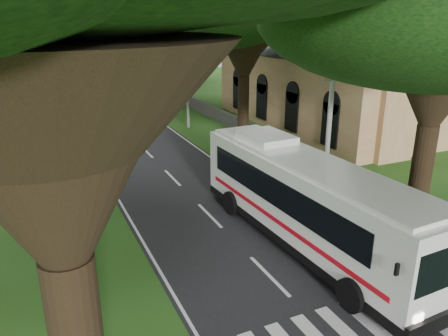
# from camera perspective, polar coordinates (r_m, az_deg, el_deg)

# --- Properties ---
(ground) EXTENTS (140.00, 140.00, 0.00)m
(ground) POSITION_cam_1_polar(r_m,az_deg,el_deg) (16.32, 9.62, -17.29)
(ground) COLOR #284E16
(ground) RESTS_ON ground
(road) EXTENTS (8.00, 120.00, 0.04)m
(road) POSITION_cam_1_polar(r_m,az_deg,el_deg) (37.73, -12.00, 4.05)
(road) COLOR black
(road) RESTS_ON ground
(property_wall) EXTENTS (0.35, 50.00, 1.20)m
(property_wall) POSITION_cam_1_polar(r_m,az_deg,el_deg) (39.53, 1.13, 6.05)
(property_wall) COLOR #383533
(property_wall) RESTS_ON ground
(church) EXTENTS (14.00, 24.00, 11.60)m
(church) POSITION_cam_1_polar(r_m,az_deg,el_deg) (41.41, 14.09, 12.15)
(church) COLOR tan
(church) RESTS_ON ground
(pole_near) EXTENTS (1.60, 0.24, 8.00)m
(pole_near) POSITION_cam_1_polar(r_m,az_deg,el_deg) (21.96, 13.47, 4.32)
(pole_near) COLOR gray
(pole_near) RESTS_ON ground
(pole_mid) EXTENTS (1.60, 0.24, 8.00)m
(pole_mid) POSITION_cam_1_polar(r_m,az_deg,el_deg) (39.34, -4.82, 11.23)
(pole_mid) COLOR gray
(pole_mid) RESTS_ON ground
(pole_far) EXTENTS (1.60, 0.24, 8.00)m
(pole_far) POSITION_cam_1_polar(r_m,az_deg,el_deg) (58.43, -11.76, 13.53)
(pole_far) COLOR gray
(pole_far) RESTS_ON ground
(tree_r_mida) EXTENTS (13.28, 13.28, 13.34)m
(tree_r_mida) POSITION_cam_1_polar(r_m,az_deg,el_deg) (34.46, 2.72, 20.48)
(tree_r_mida) COLOR black
(tree_r_mida) RESTS_ON ground
(tree_r_far) EXTENTS (14.84, 14.84, 14.20)m
(tree_r_far) POSITION_cam_1_polar(r_m,az_deg,el_deg) (68.60, -11.66, 20.01)
(tree_r_far) COLOR black
(tree_r_far) RESTS_ON ground
(coach_bus) EXTENTS (3.62, 13.58, 3.97)m
(coach_bus) POSITION_cam_1_polar(r_m,az_deg,el_deg) (19.22, 10.64, -4.08)
(coach_bus) COLOR white
(coach_bus) RESTS_ON ground
(distant_car_a) EXTENTS (2.65, 4.10, 1.30)m
(distant_car_a) POSITION_cam_1_polar(r_m,az_deg,el_deg) (53.96, -19.48, 8.63)
(distant_car_a) COLOR #A7A7AB
(distant_car_a) RESTS_ON road
(distant_car_b) EXTENTS (2.36, 4.35, 1.36)m
(distant_car_b) POSITION_cam_1_polar(r_m,az_deg,el_deg) (60.12, -19.28, 9.68)
(distant_car_b) COLOR #222E4F
(distant_car_b) RESTS_ON road
(distant_car_c) EXTENTS (2.97, 4.50, 1.21)m
(distant_car_c) POSITION_cam_1_polar(r_m,az_deg,el_deg) (72.02, -16.19, 11.35)
(distant_car_c) COLOR maroon
(distant_car_c) RESTS_ON road
(pedestrian) EXTENTS (0.58, 0.72, 1.70)m
(pedestrian) POSITION_cam_1_polar(r_m,az_deg,el_deg) (22.88, -14.96, -4.04)
(pedestrian) COLOR black
(pedestrian) RESTS_ON ground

